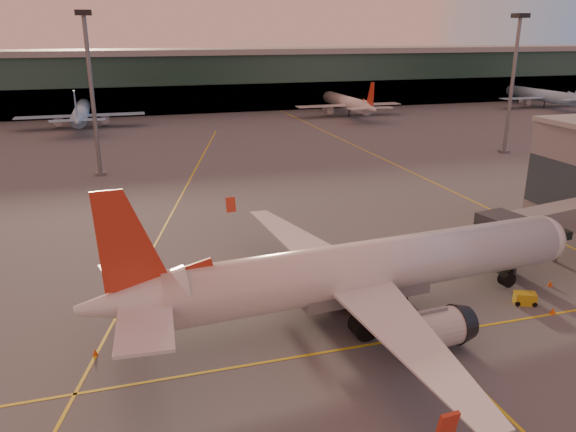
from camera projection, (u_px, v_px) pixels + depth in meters
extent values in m
plane|color=#4C4F54|center=(396.00, 383.00, 37.85)|extent=(600.00, 600.00, 0.00)
cube|color=yellow|center=(366.00, 345.00, 42.39)|extent=(80.00, 0.25, 0.01)
cube|color=yellow|center=(176.00, 206.00, 76.01)|extent=(31.30, 115.98, 0.01)
cube|color=yellow|center=(369.00, 152.00, 109.69)|extent=(0.25, 160.00, 0.01)
cube|color=#19382D|center=(173.00, 83.00, 164.40)|extent=(400.00, 18.00, 16.00)
cube|color=gray|center=(171.00, 52.00, 161.63)|extent=(400.00, 20.00, 1.60)
cube|color=black|center=(177.00, 100.00, 157.93)|extent=(400.00, 1.00, 8.00)
cylinder|color=slate|center=(92.00, 98.00, 88.43)|extent=(0.70, 0.70, 25.00)
cube|color=black|center=(83.00, 13.00, 84.44)|extent=(2.40, 2.40, 0.80)
cube|color=slate|center=(101.00, 174.00, 92.28)|extent=(1.60, 1.60, 0.50)
cylinder|color=slate|center=(512.00, 87.00, 105.33)|extent=(0.70, 0.70, 25.00)
cube|color=black|center=(521.00, 16.00, 101.34)|extent=(2.40, 2.40, 0.80)
cube|color=slate|center=(504.00, 151.00, 109.18)|extent=(1.60, 1.60, 0.50)
cylinder|color=silver|center=(376.00, 266.00, 45.58)|extent=(34.63, 7.00, 4.42)
sphere|color=silver|center=(540.00, 239.00, 51.46)|extent=(4.33, 4.33, 4.33)
cube|color=black|center=(552.00, 232.00, 51.71)|extent=(2.20, 3.01, 0.77)
cone|color=silver|center=(132.00, 302.00, 38.88)|extent=(7.85, 4.75, 4.20)
cube|color=silver|center=(145.00, 325.00, 35.65)|extent=(4.01, 7.35, 0.22)
cylinder|color=silver|center=(430.00, 330.00, 40.69)|extent=(4.82, 3.21, 2.87)
cylinder|color=black|center=(363.00, 326.00, 43.25)|extent=(2.10, 1.69, 1.99)
cylinder|color=black|center=(364.00, 319.00, 43.06)|extent=(0.40, 0.40, 1.21)
cube|color=silver|center=(132.00, 278.00, 42.33)|extent=(5.01, 7.73, 0.22)
cylinder|color=silver|center=(347.00, 262.00, 52.57)|extent=(4.82, 3.21, 2.87)
cylinder|color=black|center=(332.00, 295.00, 48.34)|extent=(2.10, 1.69, 1.99)
cylinder|color=black|center=(332.00, 288.00, 48.15)|extent=(0.40, 0.40, 1.21)
cube|color=slate|center=(361.00, 285.00, 45.60)|extent=(11.14, 4.35, 1.77)
cylinder|color=black|center=(507.00, 279.00, 51.39)|extent=(1.45, 0.99, 1.39)
cube|color=slate|center=(562.00, 218.00, 56.28)|extent=(17.77, 6.02, 2.70)
cube|color=#2D3035|center=(500.00, 230.00, 53.03)|extent=(4.00, 4.00, 3.00)
cube|color=#2D3035|center=(503.00, 259.00, 55.36)|extent=(1.60, 2.40, 2.40)
cylinder|color=black|center=(509.00, 271.00, 54.61)|extent=(0.80, 0.40, 0.80)
cylinder|color=black|center=(495.00, 262.00, 56.61)|extent=(0.80, 0.40, 0.80)
cylinder|color=slate|center=(557.00, 246.00, 57.23)|extent=(0.50, 0.50, 3.42)
cube|color=#AD2918|center=(375.00, 298.00, 48.14)|extent=(4.18, 3.57, 1.67)
cube|color=silver|center=(373.00, 271.00, 47.15)|extent=(6.98, 4.50, 3.12)
cylinder|color=black|center=(367.00, 313.00, 46.14)|extent=(1.07, 0.66, 1.00)
cylinder|color=black|center=(402.00, 301.00, 48.23)|extent=(1.07, 0.66, 1.00)
cube|color=#B89D17|center=(525.00, 298.00, 48.66)|extent=(2.04, 1.66, 1.06)
cylinder|color=black|center=(518.00, 304.00, 48.41)|extent=(0.49, 0.37, 0.44)
cylinder|color=black|center=(535.00, 304.00, 48.27)|extent=(0.49, 0.37, 0.44)
cone|color=#DB4F0B|center=(550.00, 283.00, 52.18)|extent=(0.44, 0.44, 0.56)
cube|color=#DB4F0B|center=(550.00, 286.00, 52.26)|extent=(0.38, 0.38, 0.03)
cone|color=#DB4F0B|center=(95.00, 352.00, 41.07)|extent=(0.40, 0.40, 0.50)
cube|color=#DB4F0B|center=(96.00, 355.00, 41.14)|extent=(0.34, 0.34, 0.03)
cone|color=#DB4F0B|center=(291.00, 246.00, 61.14)|extent=(0.45, 0.45, 0.57)
cube|color=#DB4F0B|center=(291.00, 248.00, 61.22)|extent=(0.39, 0.39, 0.03)
cone|color=#DB4F0B|center=(553.00, 311.00, 47.04)|extent=(0.47, 0.47, 0.59)
cube|color=#DB4F0B|center=(552.00, 314.00, 47.13)|extent=(0.40, 0.40, 0.03)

